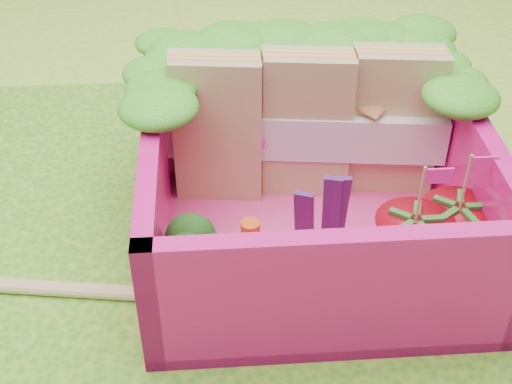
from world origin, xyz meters
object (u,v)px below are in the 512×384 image
object	(u,v)px
broccoli	(190,247)
strawberry_right	(453,236)
bento_box	(314,184)
sandwich_stack	(307,126)
strawberry_left	(410,251)

from	to	relation	value
broccoli	strawberry_right	bearing A→B (deg)	2.08
bento_box	sandwich_stack	bearing A→B (deg)	89.00
sandwich_stack	strawberry_right	size ratio (longest dim) A/B	2.27
broccoli	strawberry_right	world-z (taller)	strawberry_right
sandwich_stack	broccoli	bearing A→B (deg)	-130.49
strawberry_left	broccoli	bearing A→B (deg)	177.49
sandwich_stack	strawberry_right	world-z (taller)	sandwich_stack
broccoli	strawberry_left	xyz separation A→B (m)	(0.80, -0.04, -0.04)
bento_box	strawberry_right	xyz separation A→B (m)	(0.50, -0.25, -0.08)
broccoli	strawberry_right	size ratio (longest dim) A/B	0.66
sandwich_stack	strawberry_left	world-z (taller)	sandwich_stack
strawberry_right	sandwich_stack	bearing A→B (deg)	132.52
strawberry_left	strawberry_right	world-z (taller)	strawberry_left
broccoli	strawberry_left	bearing A→B (deg)	-2.51
bento_box	strawberry_right	size ratio (longest dim) A/B	2.51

